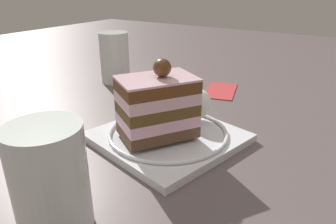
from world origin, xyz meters
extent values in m
plane|color=#594D4C|center=(0.00, 0.00, 0.00)|extent=(2.40, 2.40, 0.00)
cube|color=white|center=(-0.03, -0.03, 0.01)|extent=(0.23, 0.23, 0.01)
torus|color=white|center=(-0.03, -0.03, 0.01)|extent=(0.22, 0.22, 0.01)
cube|color=brown|center=(-0.01, -0.03, 0.03)|extent=(0.13, 0.12, 0.02)
cube|color=#EAAFCA|center=(-0.01, -0.03, 0.04)|extent=(0.13, 0.12, 0.02)
cube|color=brown|center=(-0.01, -0.03, 0.06)|extent=(0.13, 0.12, 0.02)
cube|color=beige|center=(-0.01, -0.03, 0.08)|extent=(0.13, 0.12, 0.02)
cube|color=brown|center=(-0.01, -0.03, 0.09)|extent=(0.13, 0.12, 0.02)
cube|color=beige|center=(-0.01, -0.03, 0.10)|extent=(0.13, 0.12, 0.00)
sphere|color=#59321B|center=(-0.01, -0.03, 0.12)|extent=(0.03, 0.03, 0.03)
ellipsoid|color=white|center=(-0.09, -0.01, 0.04)|extent=(0.05, 0.05, 0.05)
cube|color=silver|center=(-0.09, -0.09, 0.02)|extent=(0.04, 0.08, 0.00)
cube|color=silver|center=(-0.07, -0.05, 0.02)|extent=(0.02, 0.02, 0.00)
cube|color=silver|center=(-0.06, -0.03, 0.02)|extent=(0.01, 0.02, 0.00)
cube|color=silver|center=(-0.06, -0.03, 0.02)|extent=(0.01, 0.02, 0.00)
cube|color=silver|center=(-0.06, -0.03, 0.02)|extent=(0.01, 0.02, 0.00)
cube|color=silver|center=(-0.07, -0.03, 0.02)|extent=(0.01, 0.02, 0.00)
cylinder|color=white|center=(-0.22, -0.30, 0.06)|extent=(0.07, 0.07, 0.12)
cylinder|color=#B7232D|center=(-0.22, -0.30, 0.03)|extent=(0.06, 0.06, 0.05)
cylinder|color=white|center=(0.19, -0.02, 0.06)|extent=(0.07, 0.07, 0.11)
cylinder|color=orange|center=(0.19, -0.02, 0.04)|extent=(0.06, 0.06, 0.08)
cube|color=#B53335|center=(-0.28, -0.05, 0.00)|extent=(0.12, 0.09, 0.00)
camera|label=1|loc=(0.33, 0.20, 0.23)|focal=33.46mm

